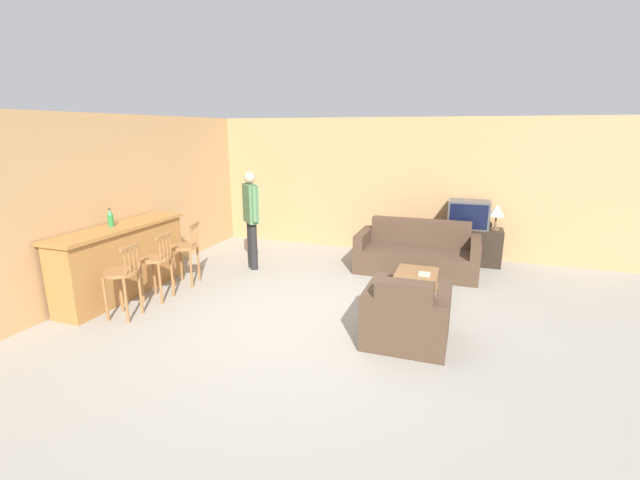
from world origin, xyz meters
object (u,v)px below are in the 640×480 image
object	(u,v)px
bar_chair_mid	(156,263)
tv	(469,214)
bar_chair_near	(122,277)
tv_unit	(466,245)
person_by_window	(251,215)
table_lamp	(497,211)
couch_far	(417,255)
bottle	(110,218)
coffee_table	(415,280)
armchair_near	(406,317)
book_on_table	(424,274)
bar_chair_far	(185,251)

from	to	relation	value
bar_chair_mid	tv	distance (m)	5.29
bar_chair_near	tv_unit	size ratio (longest dim) A/B	0.81
bar_chair_mid	person_by_window	world-z (taller)	person_by_window
bar_chair_mid	table_lamp	world-z (taller)	table_lamp
couch_far	tv_unit	distance (m)	1.12
bar_chair_near	person_by_window	distance (m)	2.48
tv_unit	bottle	bearing A→B (deg)	-145.20
bar_chair_mid	coffee_table	distance (m)	3.65
bar_chair_near	couch_far	world-z (taller)	bar_chair_near
armchair_near	tv	world-z (taller)	tv
coffee_table	bottle	size ratio (longest dim) A/B	4.05
book_on_table	table_lamp	world-z (taller)	table_lamp
coffee_table	person_by_window	xyz separation A→B (m)	(-2.88, 0.63, 0.63)
bar_chair_near	book_on_table	world-z (taller)	bar_chair_near
tv_unit	bottle	distance (m)	5.91
couch_far	coffee_table	distance (m)	1.41
bar_chair_far	couch_far	bearing A→B (deg)	28.59
coffee_table	book_on_table	bearing A→B (deg)	38.78
armchair_near	person_by_window	xyz separation A→B (m)	(-2.94, 1.85, 0.66)
bottle	person_by_window	bearing A→B (deg)	54.26
bottle	bar_chair_near	bearing A→B (deg)	-41.24
tv_unit	person_by_window	world-z (taller)	person_by_window
coffee_table	person_by_window	world-z (taller)	person_by_window
bar_chair_near	tv	size ratio (longest dim) A/B	1.39
tv	book_on_table	distance (m)	2.23
coffee_table	tv	bearing A→B (deg)	73.62
coffee_table	tv_unit	bearing A→B (deg)	73.64
bar_chair_mid	coffee_table	world-z (taller)	bar_chair_mid
tv_unit	tv	xyz separation A→B (m)	(0.00, -0.00, 0.58)
bar_chair_far	bar_chair_mid	bearing A→B (deg)	-89.98
tv	book_on_table	xyz separation A→B (m)	(-0.53, -2.10, -0.50)
couch_far	book_on_table	world-z (taller)	couch_far
bar_chair_far	tv	bearing A→B (deg)	32.42
bar_chair_near	couch_far	xyz separation A→B (m)	(3.35, 3.14, -0.25)
coffee_table	bottle	xyz separation A→B (m)	(-4.16, -1.14, 0.82)
bar_chair_near	couch_far	size ratio (longest dim) A/B	0.49
bar_chair_near	person_by_window	xyz separation A→B (m)	(0.60, 2.37, 0.41)
bar_chair_near	bar_chair_far	distance (m)	1.31
bar_chair_mid	bar_chair_near	bearing A→B (deg)	-90.00
tv	table_lamp	xyz separation A→B (m)	(0.46, 0.00, 0.08)
tv_unit	table_lamp	distance (m)	0.80
bottle	tv_unit	bearing A→B (deg)	34.80
bar_chair_far	tv_unit	bearing A→B (deg)	32.45
coffee_table	person_by_window	size ratio (longest dim) A/B	0.61
tv_unit	tv	distance (m)	0.58
bar_chair_mid	bottle	size ratio (longest dim) A/B	3.83
couch_far	bottle	xyz separation A→B (m)	(-4.03, -2.54, 0.86)
bar_chair_far	person_by_window	xyz separation A→B (m)	(0.60, 1.06, 0.41)
armchair_near	tv_unit	world-z (taller)	armchair_near
bar_chair_far	tv	size ratio (longest dim) A/B	1.39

